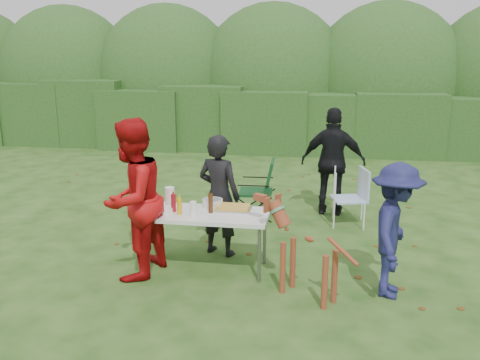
# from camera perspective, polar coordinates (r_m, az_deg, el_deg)

# --- Properties ---
(ground) EXTENTS (80.00, 80.00, 0.00)m
(ground) POSITION_cam_1_polar(r_m,az_deg,el_deg) (6.28, -5.39, -10.87)
(ground) COLOR #1E4211
(hedge_row) EXTENTS (22.00, 1.40, 1.70)m
(hedge_row) POSITION_cam_1_polar(r_m,az_deg,el_deg) (13.68, 2.97, 6.84)
(hedge_row) COLOR #23471C
(hedge_row) RESTS_ON ground
(shrub_backdrop) EXTENTS (20.00, 2.60, 3.20)m
(shrub_backdrop) POSITION_cam_1_polar(r_m,az_deg,el_deg) (15.19, 3.68, 10.45)
(shrub_backdrop) COLOR #3D6628
(shrub_backdrop) RESTS_ON ground
(folding_table) EXTENTS (1.50, 0.70, 0.74)m
(folding_table) POSITION_cam_1_polar(r_m,az_deg,el_deg) (6.25, -3.69, -4.14)
(folding_table) COLOR silver
(folding_table) RESTS_ON ground
(person_cook) EXTENTS (0.69, 0.56, 1.63)m
(person_cook) POSITION_cam_1_polar(r_m,az_deg,el_deg) (6.68, -2.36, -1.73)
(person_cook) COLOR black
(person_cook) RESTS_ON ground
(person_red_jacket) EXTENTS (0.92, 1.07, 1.92)m
(person_red_jacket) POSITION_cam_1_polar(r_m,az_deg,el_deg) (6.12, -11.99, -2.16)
(person_red_jacket) COLOR #B00C0F
(person_red_jacket) RESTS_ON ground
(person_black_puffy) EXTENTS (1.07, 0.50, 1.77)m
(person_black_puffy) POSITION_cam_1_polar(r_m,az_deg,el_deg) (8.44, 10.42, 2.01)
(person_black_puffy) COLOR black
(person_black_puffy) RESTS_ON ground
(child) EXTENTS (0.75, 1.07, 1.51)m
(child) POSITION_cam_1_polar(r_m,az_deg,el_deg) (5.83, 17.00, -5.47)
(child) COLOR #1A1C4C
(child) RESTS_ON ground
(dog) EXTENTS (1.17, 0.97, 1.05)m
(dog) POSITION_cam_1_polar(r_m,az_deg,el_deg) (5.64, 7.73, -8.16)
(dog) COLOR brown
(dog) RESTS_ON ground
(camping_chair) EXTENTS (0.63, 0.63, 0.97)m
(camping_chair) POSITION_cam_1_polar(r_m,az_deg,el_deg) (8.23, 1.77, -0.97)
(camping_chair) COLOR #113B1A
(camping_chair) RESTS_ON ground
(lawn_chair) EXTENTS (0.65, 0.65, 0.90)m
(lawn_chair) POSITION_cam_1_polar(r_m,az_deg,el_deg) (8.09, 12.14, -1.83)
(lawn_chair) COLOR #5988D3
(lawn_chair) RESTS_ON ground
(food_tray) EXTENTS (0.45, 0.30, 0.02)m
(food_tray) POSITION_cam_1_polar(r_m,az_deg,el_deg) (6.33, -0.77, -3.28)
(food_tray) COLOR #B7B7BA
(food_tray) RESTS_ON folding_table
(focaccia_bread) EXTENTS (0.40, 0.26, 0.04)m
(focaccia_bread) POSITION_cam_1_polar(r_m,az_deg,el_deg) (6.32, -0.77, -3.04)
(focaccia_bread) COLOR gold
(focaccia_bread) RESTS_ON food_tray
(mustard_bottle) EXTENTS (0.06, 0.06, 0.20)m
(mustard_bottle) POSITION_cam_1_polar(r_m,az_deg,el_deg) (6.18, -6.82, -2.96)
(mustard_bottle) COLOR gold
(mustard_bottle) RESTS_ON folding_table
(ketchup_bottle) EXTENTS (0.06, 0.06, 0.22)m
(ketchup_bottle) POSITION_cam_1_polar(r_m,az_deg,el_deg) (6.28, -7.48, -2.59)
(ketchup_bottle) COLOR maroon
(ketchup_bottle) RESTS_ON folding_table
(beer_bottle) EXTENTS (0.06, 0.06, 0.24)m
(beer_bottle) POSITION_cam_1_polar(r_m,az_deg,el_deg) (6.20, -3.32, -2.63)
(beer_bottle) COLOR #47230F
(beer_bottle) RESTS_ON folding_table
(paper_towel_roll) EXTENTS (0.12, 0.12, 0.26)m
(paper_towel_roll) POSITION_cam_1_polar(r_m,az_deg,el_deg) (6.46, -7.88, -1.94)
(paper_towel_roll) COLOR white
(paper_towel_roll) RESTS_ON folding_table
(cup_stack) EXTENTS (0.08, 0.08, 0.18)m
(cup_stack) POSITION_cam_1_polar(r_m,az_deg,el_deg) (6.10, -5.28, -3.23)
(cup_stack) COLOR white
(cup_stack) RESTS_ON folding_table
(pasta_bowl) EXTENTS (0.26, 0.26, 0.10)m
(pasta_bowl) POSITION_cam_1_polar(r_m,az_deg,el_deg) (6.44, -3.09, -2.60)
(pasta_bowl) COLOR silver
(pasta_bowl) RESTS_ON folding_table
(plate_stack) EXTENTS (0.24, 0.24, 0.05)m
(plate_stack) POSITION_cam_1_polar(r_m,az_deg,el_deg) (6.32, -8.60, -3.33)
(plate_stack) COLOR white
(plate_stack) RESTS_ON folding_table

